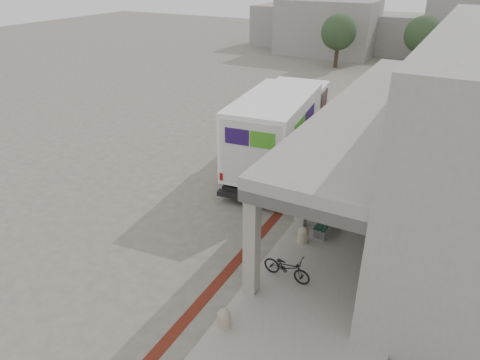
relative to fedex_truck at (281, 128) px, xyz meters
The scene contains 13 objects.
ground 5.54m from the fedex_truck, 81.42° to the right, with size 120.00×120.00×0.00m, color #625C54.
bike_lane_stripe 4.10m from the fedex_truck, 60.39° to the right, with size 0.35×40.00×0.01m, color #5A1D12.
sidewalk 7.26m from the fedex_truck, 47.00° to the right, with size 4.40×28.00×0.12m, color gray.
transit_building 7.76m from the fedex_truck, ahead, with size 7.60×17.00×7.00m.
distant_backdrop 30.84m from the fedex_truck, 93.85° to the left, with size 28.00×10.00×6.50m.
tree_left 23.30m from the fedex_truck, 100.47° to the left, with size 3.20×3.20×4.80m.
tree_mid 25.06m from the fedex_truck, 83.64° to the left, with size 3.20×3.20×4.80m.
fedex_truck is the anchor object (origin of this frame).
bench 5.97m from the fedex_truck, 48.47° to the right, with size 0.50×1.93×0.45m.
bollard_near 10.73m from the fedex_truck, 74.30° to the right, with size 0.36×0.36×0.55m.
bollard_far 6.64m from the fedex_truck, 58.98° to the right, with size 0.38×0.38×0.56m.
utility_cabinet 8.29m from the fedex_truck, 45.07° to the right, with size 0.44×0.58×0.97m, color slate.
bicycle_black 8.54m from the fedex_truck, 64.80° to the right, with size 0.54×1.55×0.82m, color black.
Camera 1 is at (6.50, -12.35, 8.80)m, focal length 32.00 mm.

